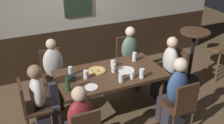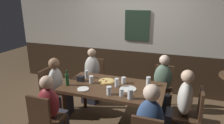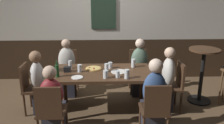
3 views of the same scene
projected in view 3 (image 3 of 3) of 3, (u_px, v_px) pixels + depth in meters
The scene contains 29 objects.
ground_plane at pixel (104, 110), 4.33m from camera, with size 12.00×12.00×0.00m, color brown.
wall_back at pixel (103, 24), 5.51m from camera, with size 6.40×0.13×2.60m.
dining_table at pixel (103, 76), 4.13m from camera, with size 1.67×0.90×0.74m.
chair_head_west at pixel (31, 86), 4.14m from camera, with size 0.40×0.40×0.88m.
chair_left_far at pixel (68, 69), 4.99m from camera, with size 0.40×0.40×0.88m.
chair_left_near at pixel (51, 110), 3.33m from camera, with size 0.40×0.40×0.88m.
chair_right_near at pixel (155, 108), 3.38m from camera, with size 0.40×0.40×0.88m.
chair_right_far at pixel (138, 68), 5.03m from camera, with size 0.40×0.40×0.88m.
chair_head_east at pixel (174, 84), 4.22m from camera, with size 0.40×0.40×0.88m.
person_head_west at pixel (41, 87), 4.16m from camera, with size 0.37×0.34×1.12m.
person_left_far at pixel (67, 72), 4.84m from camera, with size 0.34×0.37×1.15m.
person_left_near at pixel (53, 106), 3.50m from camera, with size 0.34×0.37×1.10m.
person_right_near at pixel (153, 102), 3.53m from camera, with size 0.34×0.37×1.19m.
person_right_far at pixel (139, 71), 4.88m from camera, with size 0.34×0.37×1.15m.
person_head_east at pixel (165, 84), 4.22m from camera, with size 0.37×0.34×1.16m.
pizza at pixel (93, 68), 4.23m from camera, with size 0.28×0.28×0.03m.
beer_glass_half at pixel (133, 64), 4.32m from camera, with size 0.07×0.07×0.15m.
tumbler_water at pixel (110, 66), 4.27m from camera, with size 0.08×0.08×0.11m.
highball_clear at pixel (106, 75), 3.80m from camera, with size 0.08×0.08×0.13m.
pint_glass_pale at pixel (118, 74), 3.83m from camera, with size 0.07×0.07×0.11m.
pint_glass_amber at pixel (107, 68), 4.10m from camera, with size 0.07×0.07×0.14m.
tumbler_short at pixel (127, 74), 3.79m from camera, with size 0.08×0.08×0.15m.
pint_glass_stout at pixel (80, 69), 4.08m from camera, with size 0.07×0.07×0.13m.
beer_glass_tall at pixel (70, 65), 4.25m from camera, with size 0.07×0.07×0.14m.
beer_bottle_green at pixel (57, 70), 3.84m from camera, with size 0.06×0.06×0.27m.
plate_white_large at pixel (119, 72), 4.09m from camera, with size 0.26×0.26×0.01m, color white.
plate_white_small at pixel (77, 77), 3.83m from camera, with size 0.19×0.19×0.01m, color white.
condiment_caddy at pixel (67, 69), 4.09m from camera, with size 0.11×0.09×0.09m, color black.
side_bar_table at pixel (202, 71), 4.49m from camera, with size 0.56×0.56×1.05m.
Camera 3 is at (0.02, -3.87, 2.14)m, focal length 38.34 mm.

